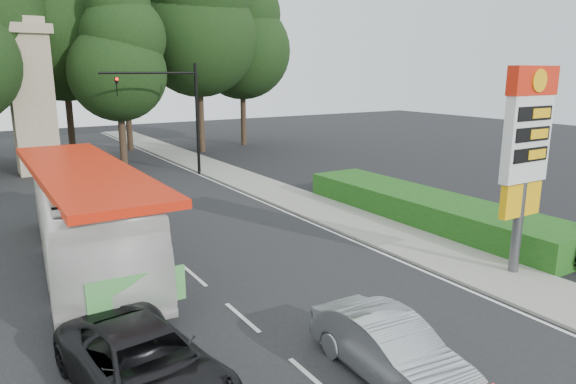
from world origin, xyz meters
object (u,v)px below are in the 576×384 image
gas_station_pylon (527,143)px  transit_bus (86,216)px  sedan_silver (390,349)px  suv_charcoal (145,365)px  monument (32,96)px  traffic_signal_mast (177,104)px

gas_station_pylon → transit_bus: bearing=144.1°
sedan_silver → suv_charcoal: (-4.81, 2.19, 0.02)m
monument → sedan_silver: (3.50, -30.26, -4.40)m
monument → traffic_signal_mast: bearing=-38.0°
gas_station_pylon → suv_charcoal: bearing=-179.7°
traffic_signal_mast → sedan_silver: 24.93m
suv_charcoal → monument: bearing=80.0°
gas_station_pylon → transit_bus: size_ratio=0.55×
traffic_signal_mast → transit_bus: size_ratio=0.58×
sedan_silver → suv_charcoal: 5.28m
gas_station_pylon → sedan_silver: size_ratio=1.59×
gas_station_pylon → sedan_silver: 8.85m
traffic_signal_mast → suv_charcoal: (-8.99, -22.07, -3.95)m
sedan_silver → suv_charcoal: size_ratio=0.82×
monument → sedan_silver: 30.78m
transit_bus → sedan_silver: transit_bus is taller
traffic_signal_mast → monument: (-7.68, 6.00, 0.43)m
gas_station_pylon → sedan_silver: (-7.70, -2.26, -3.74)m
transit_bus → gas_station_pylon: bearing=-31.2°
transit_bus → suv_charcoal: size_ratio=2.40×
traffic_signal_mast → suv_charcoal: traffic_signal_mast is taller
suv_charcoal → traffic_signal_mast: bearing=60.5°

